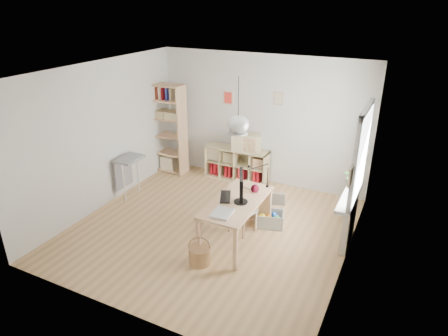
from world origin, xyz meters
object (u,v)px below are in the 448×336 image
at_px(storage_chest, 270,215).
at_px(drawer_chest, 246,142).
at_px(monitor, 241,187).
at_px(chair, 245,208).
at_px(tall_bookshelf, 167,125).
at_px(cube_shelf, 237,166).
at_px(desk, 237,206).

bearing_deg(storage_chest, drawer_chest, 112.25).
bearing_deg(monitor, chair, 79.17).
xyz_separation_m(storage_chest, monitor, (-0.22, -0.78, 0.85)).
relative_size(tall_bookshelf, monitor, 3.80).
bearing_deg(storage_chest, cube_shelf, 116.80).
bearing_deg(drawer_chest, chair, -88.37).
xyz_separation_m(chair, drawer_chest, (-0.78, 1.84, 0.46)).
relative_size(tall_bookshelf, storage_chest, 3.00).
relative_size(desk, tall_bookshelf, 0.75).
relative_size(cube_shelf, tall_bookshelf, 0.70).
height_order(cube_shelf, drawer_chest, drawer_chest).
height_order(tall_bookshelf, drawer_chest, tall_bookshelf).
height_order(desk, drawer_chest, drawer_chest).
relative_size(desk, cube_shelf, 1.07).
bearing_deg(monitor, storage_chest, 49.32).
bearing_deg(desk, monitor, -17.64).
xyz_separation_m(tall_bookshelf, monitor, (2.66, -1.97, -0.07)).
bearing_deg(cube_shelf, desk, -65.39).
relative_size(desk, storage_chest, 2.25).
bearing_deg(cube_shelf, chair, -61.80).
bearing_deg(cube_shelf, drawer_chest, -10.17).
xyz_separation_m(desk, storage_chest, (0.30, 0.75, -0.49)).
distance_m(desk, monitor, 0.37).
xyz_separation_m(cube_shelf, storage_chest, (1.32, -1.48, -0.13)).
height_order(tall_bookshelf, monitor, tall_bookshelf).
relative_size(cube_shelf, storage_chest, 2.10).
bearing_deg(monitor, drawer_chest, 86.93).
xyz_separation_m(cube_shelf, chair, (1.01, -1.88, 0.14)).
bearing_deg(monitor, tall_bookshelf, 118.94).
bearing_deg(chair, monitor, -58.87).
height_order(chair, storage_chest, chair).
distance_m(monitor, drawer_chest, 2.38).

